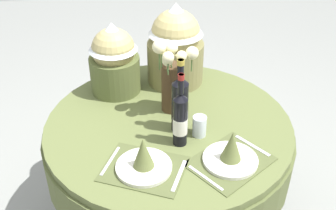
% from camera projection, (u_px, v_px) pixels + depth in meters
% --- Properties ---
extents(dining_table, '(1.24, 1.24, 0.73)m').
position_uv_depth(dining_table, '(168.00, 146.00, 2.09)').
color(dining_table, '#5B6638').
rests_on(dining_table, ground).
extents(place_setting_left, '(0.41, 0.37, 0.16)m').
position_uv_depth(place_setting_left, '(144.00, 161.00, 1.70)').
color(place_setting_left, '#4E562F').
rests_on(place_setting_left, dining_table).
extents(place_setting_right, '(0.43, 0.41, 0.16)m').
position_uv_depth(place_setting_right, '(231.00, 154.00, 1.74)').
color(place_setting_right, '#4E562F').
rests_on(place_setting_right, dining_table).
extents(flower_vase, '(0.21, 0.17, 0.40)m').
position_uv_depth(flower_vase, '(172.00, 77.00, 1.98)').
color(flower_vase, '#47331E').
rests_on(flower_vase, dining_table).
extents(wine_bottle_left, '(0.08, 0.08, 0.37)m').
position_uv_depth(wine_bottle_left, '(180.00, 104.00, 1.88)').
color(wine_bottle_left, black).
rests_on(wine_bottle_left, dining_table).
extents(wine_bottle_centre, '(0.07, 0.07, 0.36)m').
position_uv_depth(wine_bottle_centre, '(180.00, 119.00, 1.80)').
color(wine_bottle_centre, black).
rests_on(wine_bottle_centre, dining_table).
extents(tumbler_mid, '(0.07, 0.07, 0.10)m').
position_uv_depth(tumbler_mid, '(199.00, 126.00, 1.89)').
color(tumbler_mid, silver).
rests_on(tumbler_mid, dining_table).
extents(gift_tub_back_left, '(0.27, 0.27, 0.39)m').
position_uv_depth(gift_tub_back_left, '(114.00, 56.00, 2.15)').
color(gift_tub_back_left, '#566033').
rests_on(gift_tub_back_left, dining_table).
extents(gift_tub_back_centre, '(0.31, 0.31, 0.46)m').
position_uv_depth(gift_tub_back_centre, '(176.00, 42.00, 2.21)').
color(gift_tub_back_centre, olive).
rests_on(gift_tub_back_centre, dining_table).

